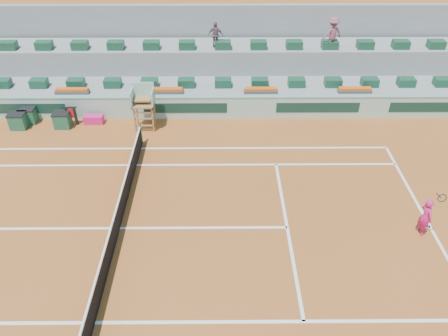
{
  "coord_description": "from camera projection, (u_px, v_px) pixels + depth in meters",
  "views": [
    {
      "loc": [
        3.9,
        -12.08,
        11.7
      ],
      "look_at": [
        4.0,
        2.5,
        1.0
      ],
      "focal_mm": 35.0,
      "sensor_mm": 36.0,
      "label": 1
    }
  ],
  "objects": [
    {
      "name": "spectator_mid",
      "position": [
        216.0,
        35.0,
        24.26
      ],
      "size": [
        0.9,
        0.55,
        1.44
      ],
      "primitive_type": "imported",
      "rotation": [
        0.0,
        0.0,
        2.88
      ],
      "color": "#785059",
      "rests_on": "seating_tier_upper"
    },
    {
      "name": "court_lines",
      "position": [
        120.0,
        228.0,
        16.64
      ],
      "size": [
        23.89,
        11.09,
        0.01
      ],
      "color": "white",
      "rests_on": "ground"
    },
    {
      "name": "tennis_net",
      "position": [
        118.0,
        218.0,
        16.33
      ],
      "size": [
        0.1,
        11.97,
        1.1
      ],
      "color": "black",
      "rests_on": "ground"
    },
    {
      "name": "player_bag",
      "position": [
        94.0,
        119.0,
        22.88
      ],
      "size": [
        1.0,
        0.44,
        0.44
      ],
      "primitive_type": "cube",
      "color": "#E21D75",
      "rests_on": "ground"
    },
    {
      "name": "spectator_right",
      "position": [
        332.0,
        33.0,
        24.02
      ],
      "size": [
        1.3,
        1.01,
        1.77
      ],
      "primitive_type": "imported",
      "rotation": [
        0.0,
        0.0,
        3.5
      ],
      "color": "#934959",
      "rests_on": "seating_tier_upper"
    },
    {
      "name": "stadium_back_wall",
      "position": [
        157.0,
        42.0,
        26.55
      ],
      "size": [
        36.0,
        0.4,
        4.4
      ],
      "primitive_type": "cube",
      "color": "gray",
      "rests_on": "ground"
    },
    {
      "name": "ground",
      "position": [
        120.0,
        228.0,
        16.64
      ],
      "size": [
        90.0,
        90.0,
        0.0
      ],
      "primitive_type": "plane",
      "color": "#9B4D1E",
      "rests_on": "ground"
    },
    {
      "name": "seat_row_upper",
      "position": [
        151.0,
        45.0,
        24.41
      ],
      "size": [
        32.9,
        0.6,
        0.44
      ],
      "color": "#16442C",
      "rests_on": "seating_tier_upper"
    },
    {
      "name": "drink_cooler_a",
      "position": [
        62.0,
        120.0,
        22.46
      ],
      "size": [
        0.84,
        0.72,
        0.84
      ],
      "color": "#1B5339",
      "rests_on": "ground"
    },
    {
      "name": "umpire_chair",
      "position": [
        143.0,
        100.0,
        21.77
      ],
      "size": [
        1.1,
        0.9,
        2.4
      ],
      "color": "olive",
      "rests_on": "ground"
    },
    {
      "name": "drink_cooler_b",
      "position": [
        28.0,
        115.0,
        22.83
      ],
      "size": [
        0.8,
        0.7,
        0.84
      ],
      "color": "#1B5339",
      "rests_on": "ground"
    },
    {
      "name": "advertising_hoarding",
      "position": [
        148.0,
        107.0,
        23.12
      ],
      "size": [
        36.0,
        0.34,
        1.26
      ],
      "color": "#9EC7B1",
      "rests_on": "ground"
    },
    {
      "name": "flower_planters",
      "position": [
        119.0,
        91.0,
        23.1
      ],
      "size": [
        26.8,
        0.36,
        0.28
      ],
      "color": "#4A4A4A",
      "rests_on": "seating_tier_lower"
    },
    {
      "name": "tennis_player",
      "position": [
        426.0,
        216.0,
        15.99
      ],
      "size": [
        0.5,
        0.88,
        2.28
      ],
      "color": "#E21D75",
      "rests_on": "ground"
    },
    {
      "name": "seating_tier_lower",
      "position": [
        153.0,
        89.0,
        24.91
      ],
      "size": [
        36.0,
        4.0,
        1.2
      ],
      "primitive_type": "cube",
      "color": "gray",
      "rests_on": "ground"
    },
    {
      "name": "seat_row_lower",
      "position": [
        150.0,
        83.0,
        23.7
      ],
      "size": [
        32.9,
        0.6,
        0.44
      ],
      "color": "#16442C",
      "rests_on": "seating_tier_lower"
    },
    {
      "name": "seating_tier_upper",
      "position": [
        155.0,
        66.0,
        25.79
      ],
      "size": [
        36.0,
        2.4,
        2.6
      ],
      "primitive_type": "cube",
      "color": "gray",
      "rests_on": "ground"
    },
    {
      "name": "drink_cooler_c",
      "position": [
        18.0,
        121.0,
        22.38
      ],
      "size": [
        0.84,
        0.72,
        0.84
      ],
      "color": "#1B5339",
      "rests_on": "ground"
    },
    {
      "name": "towel_rack",
      "position": [
        71.0,
        114.0,
        22.55
      ],
      "size": [
        0.68,
        0.11,
        1.03
      ],
      "color": "black",
      "rests_on": "ground"
    }
  ]
}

